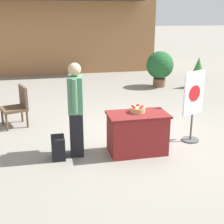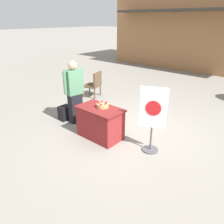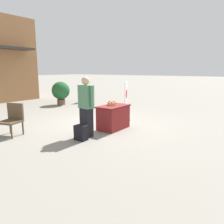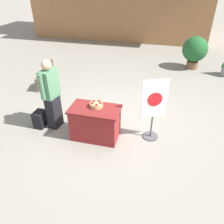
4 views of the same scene
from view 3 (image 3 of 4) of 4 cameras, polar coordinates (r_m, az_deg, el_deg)
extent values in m
plane|color=gray|center=(7.97, -2.60, -2.99)|extent=(120.00, 120.00, 0.00)
cube|color=maroon|center=(7.17, 0.36, -1.53)|extent=(1.06, 0.62, 0.74)
cube|color=maroon|center=(7.10, 0.37, 1.55)|extent=(1.13, 0.66, 0.04)
cylinder|color=tan|center=(7.14, -0.06, 2.18)|extent=(0.29, 0.29, 0.10)
sphere|color=red|center=(7.22, 0.33, 2.59)|extent=(0.08, 0.08, 0.08)
sphere|color=#A30F14|center=(7.22, -0.48, 2.59)|extent=(0.08, 0.08, 0.08)
sphere|color=red|center=(7.11, -0.79, 2.46)|extent=(0.08, 0.08, 0.08)
sphere|color=#A30F14|center=(7.04, -0.09, 2.38)|extent=(0.08, 0.08, 0.08)
sphere|color=red|center=(7.11, 0.69, 2.47)|extent=(0.08, 0.08, 0.08)
cube|color=black|center=(6.40, -6.67, -2.69)|extent=(0.29, 0.37, 0.84)
cube|color=#4C7F5B|center=(6.27, -6.82, 3.98)|extent=(0.32, 0.45, 0.66)
sphere|color=tan|center=(6.23, -6.92, 8.11)|extent=(0.23, 0.23, 0.23)
cylinder|color=#4C7F5B|center=(6.47, -8.29, 4.39)|extent=(0.09, 0.09, 0.61)
cylinder|color=#4C7F5B|center=(6.07, -5.26, 4.03)|extent=(0.09, 0.09, 0.61)
cube|color=black|center=(6.12, -8.10, -5.39)|extent=(0.24, 0.34, 0.42)
cylinder|color=#4C4C51|center=(8.44, 3.62, -2.10)|extent=(0.36, 0.36, 0.03)
cylinder|color=#4C4C51|center=(8.38, 3.64, -0.17)|extent=(0.04, 0.04, 0.55)
cube|color=silver|center=(8.27, 3.70, 4.75)|extent=(0.54, 0.26, 0.90)
cylinder|color=red|center=(8.27, 3.84, 4.75)|extent=(0.30, 0.14, 0.32)
cylinder|color=brown|center=(6.78, -24.77, -4.80)|extent=(0.05, 0.05, 0.40)
cylinder|color=brown|center=(7.12, -22.24, -3.88)|extent=(0.05, 0.05, 0.40)
cylinder|color=brown|center=(7.43, -25.03, -3.51)|extent=(0.05, 0.05, 0.40)
cube|color=brown|center=(7.05, -25.06, -2.34)|extent=(0.69, 0.69, 0.06)
cube|color=brown|center=(7.18, -23.92, 0.22)|extent=(0.22, 0.54, 0.49)
cylinder|color=brown|center=(12.48, -13.12, 2.56)|extent=(0.44, 0.44, 0.30)
sphere|color=#1E5628|center=(12.41, -13.25, 5.48)|extent=(0.98, 0.98, 0.98)
cylinder|color=gray|center=(13.04, -7.59, 3.16)|extent=(0.46, 0.46, 0.33)
cone|color=#337A38|center=(12.97, -7.65, 5.54)|extent=(0.54, 0.54, 0.76)
camera|label=1|loc=(4.31, 54.40, 14.88)|focal=50.00mm
camera|label=2|loc=(9.17, 32.52, 14.39)|focal=35.00mm
camera|label=4|loc=(7.26, 36.15, 19.81)|focal=35.00mm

